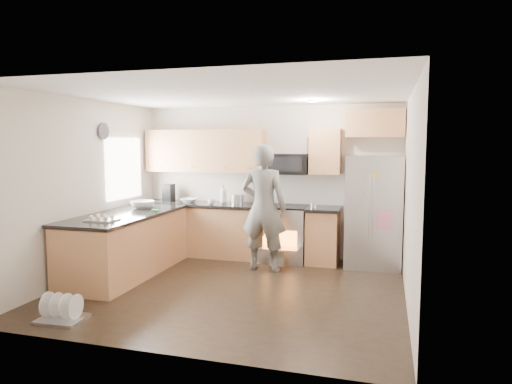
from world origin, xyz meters
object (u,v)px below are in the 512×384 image
(stove_range, at_px, (284,221))
(refrigerator, at_px, (372,212))
(person, at_px, (264,208))
(dish_rack, at_px, (62,313))

(stove_range, height_order, refrigerator, stove_range)
(stove_range, xyz_separation_m, person, (-0.18, -0.66, 0.30))
(refrigerator, xyz_separation_m, dish_rack, (-3.23, -3.26, -0.80))
(stove_range, relative_size, dish_rack, 3.47)
(person, distance_m, dish_rack, 3.19)
(dish_rack, bearing_deg, stove_range, 60.93)
(dish_rack, bearing_deg, refrigerator, 45.28)
(stove_range, relative_size, refrigerator, 1.01)
(refrigerator, xyz_separation_m, person, (-1.60, -0.67, 0.09))
(stove_range, height_order, dish_rack, stove_range)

